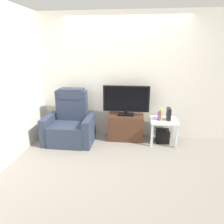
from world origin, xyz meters
TOP-DOWN VIEW (x-y plane):
  - ground_plane at (0.00, 0.00)m, footprint 6.40×6.40m
  - wall_back at (0.00, 1.13)m, footprint 6.40×0.06m
  - wall_side at (-1.88, 0.00)m, footprint 0.06×4.48m
  - tv_stand at (0.04, 0.85)m, footprint 0.74×0.43m
  - television at (0.04, 0.87)m, footprint 0.96×0.20m
  - recliner_armchair at (-1.10, 0.60)m, footprint 0.98×0.78m
  - side_table at (0.81, 0.77)m, footprint 0.54×0.54m
  - subwoofer_box at (0.81, 0.77)m, footprint 0.26×0.26m
  - book_leftmost at (0.71, 0.75)m, footprint 0.04×0.13m
  - book_middle at (0.75, 0.75)m, footprint 0.03×0.13m
  - game_console at (0.90, 0.78)m, footprint 0.07×0.20m

SIDE VIEW (x-z plane):
  - ground_plane at x=0.00m, z-range 0.00..0.00m
  - subwoofer_box at x=0.81m, z-range 0.00..0.26m
  - tv_stand at x=0.04m, z-range 0.00..0.53m
  - recliner_armchair at x=-1.10m, z-range -0.17..0.91m
  - side_table at x=0.81m, z-range 0.17..0.66m
  - book_leftmost at x=0.71m, z-range 0.49..0.65m
  - book_middle at x=0.75m, z-range 0.49..0.71m
  - game_console at x=0.90m, z-range 0.49..0.73m
  - television at x=0.04m, z-range 0.55..1.17m
  - wall_back at x=0.00m, z-range 0.00..2.60m
  - wall_side at x=-1.88m, z-range 0.00..2.60m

